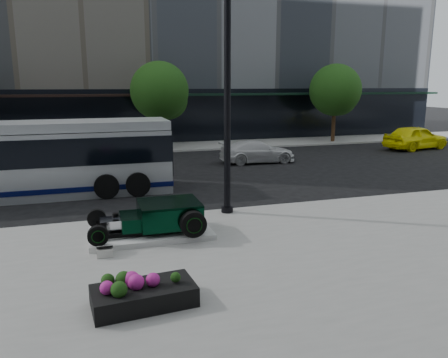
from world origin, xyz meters
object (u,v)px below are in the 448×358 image
object	(u,v)px
flower_planter	(144,294)
yellow_taxi	(416,137)
transit_bus	(13,160)
white_sedan	(257,152)
lamppost	(227,112)
hot_rod	(162,215)

from	to	relation	value
flower_planter	yellow_taxi	world-z (taller)	yellow_taxi
transit_bus	white_sedan	bearing A→B (deg)	20.28
flower_planter	transit_bus	size ratio (longest dim) A/B	0.17
lamppost	flower_planter	world-z (taller)	lamppost
hot_rod	white_sedan	bearing A→B (deg)	56.38
lamppost	flower_planter	distance (m)	7.27
transit_bus	yellow_taxi	world-z (taller)	transit_bus
flower_planter	transit_bus	distance (m)	11.07
flower_planter	yellow_taxi	size ratio (longest dim) A/B	0.43
lamppost	white_sedan	world-z (taller)	lamppost
hot_rod	lamppost	world-z (taller)	lamppost
flower_planter	white_sedan	size ratio (longest dim) A/B	0.48
yellow_taxi	hot_rod	bearing A→B (deg)	112.10
flower_planter	hot_rod	bearing A→B (deg)	75.69
lamppost	white_sedan	size ratio (longest dim) A/B	1.70
hot_rod	white_sedan	xyz separation A→B (m)	(7.18, 10.79, -0.08)
hot_rod	lamppost	distance (m)	4.04
flower_planter	white_sedan	world-z (taller)	white_sedan
lamppost	white_sedan	xyz separation A→B (m)	(4.71, 9.19, -2.85)
hot_rod	transit_bus	distance (m)	7.98
white_sedan	transit_bus	bearing A→B (deg)	113.16
hot_rod	white_sedan	world-z (taller)	white_sedan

